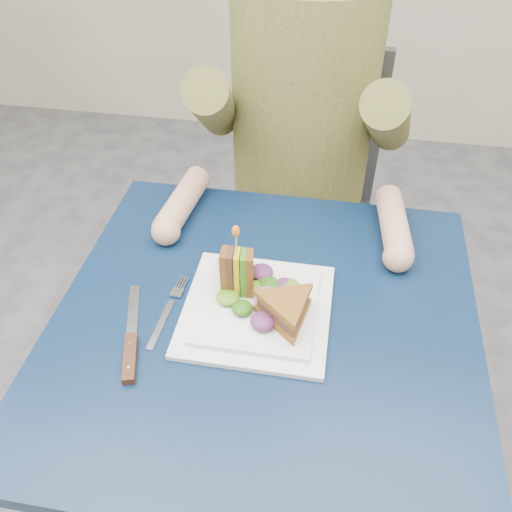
% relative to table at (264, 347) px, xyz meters
% --- Properties ---
extents(ground, '(4.00, 4.00, 0.00)m').
position_rel_table_xyz_m(ground, '(0.00, 0.00, -0.65)').
color(ground, '#4F4F52').
rests_on(ground, ground).
extents(table, '(0.75, 0.75, 0.73)m').
position_rel_table_xyz_m(table, '(0.00, 0.00, 0.00)').
color(table, black).
rests_on(table, ground).
extents(chair, '(0.42, 0.40, 0.93)m').
position_rel_table_xyz_m(chair, '(0.00, 0.66, -0.11)').
color(chair, '#47474C').
rests_on(chair, ground).
extents(diner, '(0.54, 0.59, 0.74)m').
position_rel_table_xyz_m(diner, '(-0.00, 0.55, 0.26)').
color(diner, brown).
rests_on(diner, chair).
extents(plate, '(0.26, 0.26, 0.02)m').
position_rel_table_xyz_m(plate, '(-0.02, 0.01, 0.09)').
color(plate, white).
rests_on(plate, table).
extents(sandwich_flat, '(0.17, 0.17, 0.05)m').
position_rel_table_xyz_m(sandwich_flat, '(0.04, -0.01, 0.12)').
color(sandwich_flat, brown).
rests_on(sandwich_flat, plate).
extents(sandwich_upright, '(0.08, 0.13, 0.13)m').
position_rel_table_xyz_m(sandwich_upright, '(-0.06, 0.06, 0.13)').
color(sandwich_upright, brown).
rests_on(sandwich_upright, plate).
extents(fork, '(0.03, 0.18, 0.01)m').
position_rel_table_xyz_m(fork, '(-0.17, -0.02, 0.08)').
color(fork, silver).
rests_on(fork, table).
extents(knife, '(0.08, 0.22, 0.02)m').
position_rel_table_xyz_m(knife, '(-0.21, -0.11, 0.09)').
color(knife, silver).
rests_on(knife, table).
extents(toothpick, '(0.01, 0.01, 0.06)m').
position_rel_table_xyz_m(toothpick, '(-0.06, 0.06, 0.20)').
color(toothpick, tan).
rests_on(toothpick, sandwich_upright).
extents(toothpick_frill, '(0.01, 0.01, 0.02)m').
position_rel_table_xyz_m(toothpick_frill, '(-0.06, 0.06, 0.23)').
color(toothpick_frill, orange).
rests_on(toothpick_frill, sandwich_upright).
extents(lettuce_spill, '(0.15, 0.13, 0.02)m').
position_rel_table_xyz_m(lettuce_spill, '(-0.01, 0.02, 0.11)').
color(lettuce_spill, '#337A14').
rests_on(lettuce_spill, plate).
extents(onion_ring, '(0.04, 0.04, 0.02)m').
position_rel_table_xyz_m(onion_ring, '(-0.00, 0.02, 0.11)').
color(onion_ring, '#9E4C7A').
rests_on(onion_ring, plate).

